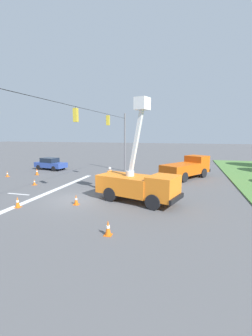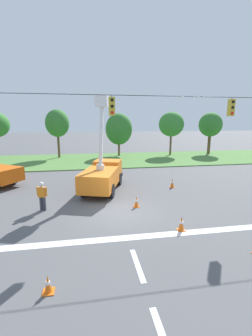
{
  "view_description": "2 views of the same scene",
  "coord_description": "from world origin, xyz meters",
  "px_view_note": "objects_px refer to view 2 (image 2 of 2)",
  "views": [
    {
      "loc": [
        14.27,
        7.76,
        4.72
      ],
      "look_at": [
        -1.84,
        3.27,
        2.16
      ],
      "focal_mm": 24.0,
      "sensor_mm": 36.0,
      "label": 1
    },
    {
      "loc": [
        -1.67,
        -12.31,
        5.26
      ],
      "look_at": [
        1.07,
        3.85,
        1.82
      ],
      "focal_mm": 24.0,
      "sensor_mm": 36.0,
      "label": 2
    }
  ],
  "objects_px": {
    "tree_east_end": "(210,125)",
    "traffic_cone_near_bucket": "(48,284)",
    "tree_far_east": "(171,124)",
    "traffic_cone_mid_right": "(181,223)",
    "utility_truck_bucket_lift": "(103,173)",
    "traffic_cone_foreground_right": "(172,183)",
    "tree_centre": "(57,123)",
    "tree_east": "(119,129)",
    "traffic_cone_mid_left": "(136,202)",
    "road_worker": "(42,194)"
  },
  "relations": [
    {
      "from": "tree_far_east",
      "to": "utility_truck_bucket_lift",
      "type": "bearing_deg",
      "value": -125.34
    },
    {
      "from": "tree_far_east",
      "to": "road_worker",
      "type": "distance_m",
      "value": 25.41
    },
    {
      "from": "tree_east_end",
      "to": "utility_truck_bucket_lift",
      "type": "bearing_deg",
      "value": -137.66
    },
    {
      "from": "traffic_cone_foreground_right",
      "to": "traffic_cone_mid_right",
      "type": "height_order",
      "value": "traffic_cone_foreground_right"
    },
    {
      "from": "tree_east",
      "to": "tree_far_east",
      "type": "bearing_deg",
      "value": -3.08
    },
    {
      "from": "tree_far_east",
      "to": "traffic_cone_foreground_right",
      "type": "height_order",
      "value": "tree_far_east"
    },
    {
      "from": "utility_truck_bucket_lift",
      "to": "traffic_cone_near_bucket",
      "type": "relative_size",
      "value": 12.05
    },
    {
      "from": "traffic_cone_mid_right",
      "to": "traffic_cone_mid_left",
      "type": "bearing_deg",
      "value": 114.27
    },
    {
      "from": "tree_centre",
      "to": "traffic_cone_near_bucket",
      "type": "height_order",
      "value": "tree_centre"
    },
    {
      "from": "tree_far_east",
      "to": "road_worker",
      "type": "xyz_separation_m",
      "value": [
        -15.43,
        -19.84,
        -3.75
      ]
    },
    {
      "from": "tree_centre",
      "to": "traffic_cone_mid_left",
      "type": "bearing_deg",
      "value": -70.97
    },
    {
      "from": "traffic_cone_mid_left",
      "to": "traffic_cone_near_bucket",
      "type": "xyz_separation_m",
      "value": [
        -4.23,
        -6.54,
        -0.07
      ]
    },
    {
      "from": "tree_centre",
      "to": "road_worker",
      "type": "height_order",
      "value": "tree_centre"
    },
    {
      "from": "tree_east_end",
      "to": "traffic_cone_near_bucket",
      "type": "relative_size",
      "value": 11.2
    },
    {
      "from": "tree_far_east",
      "to": "traffic_cone_mid_right",
      "type": "bearing_deg",
      "value": -109.32
    },
    {
      "from": "traffic_cone_near_bucket",
      "to": "traffic_cone_foreground_right",
      "type": "bearing_deg",
      "value": 51.9
    },
    {
      "from": "utility_truck_bucket_lift",
      "to": "traffic_cone_mid_right",
      "type": "bearing_deg",
      "value": -65.26
    },
    {
      "from": "traffic_cone_mid_right",
      "to": "traffic_cone_near_bucket",
      "type": "distance_m",
      "value": 6.56
    },
    {
      "from": "tree_centre",
      "to": "traffic_cone_mid_right",
      "type": "relative_size",
      "value": 9.46
    },
    {
      "from": "tree_east",
      "to": "traffic_cone_mid_right",
      "type": "height_order",
      "value": "tree_east"
    },
    {
      "from": "traffic_cone_near_bucket",
      "to": "tree_east_end",
      "type": "bearing_deg",
      "value": 52.62
    },
    {
      "from": "road_worker",
      "to": "tree_east_end",
      "type": "bearing_deg",
      "value": 42.33
    },
    {
      "from": "tree_east",
      "to": "traffic_cone_foreground_right",
      "type": "xyz_separation_m",
      "value": [
        1.99,
        -17.01,
        -3.69
      ]
    },
    {
      "from": "traffic_cone_mid_left",
      "to": "traffic_cone_mid_right",
      "type": "distance_m",
      "value": 3.7
    },
    {
      "from": "tree_far_east",
      "to": "road_worker",
      "type": "height_order",
      "value": "tree_far_east"
    },
    {
      "from": "road_worker",
      "to": "traffic_cone_near_bucket",
      "type": "xyz_separation_m",
      "value": [
        1.41,
        -6.92,
        -0.72
      ]
    },
    {
      "from": "tree_east",
      "to": "traffic_cone_mid_left",
      "type": "relative_size",
      "value": 9.1
    },
    {
      "from": "utility_truck_bucket_lift",
      "to": "traffic_cone_mid_left",
      "type": "distance_m",
      "value": 4.38
    },
    {
      "from": "traffic_cone_near_bucket",
      "to": "tree_centre",
      "type": "bearing_deg",
      "value": 95.89
    },
    {
      "from": "utility_truck_bucket_lift",
      "to": "traffic_cone_near_bucket",
      "type": "bearing_deg",
      "value": -103.1
    },
    {
      "from": "traffic_cone_mid_right",
      "to": "tree_centre",
      "type": "bearing_deg",
      "value": 109.8
    },
    {
      "from": "tree_east",
      "to": "road_worker",
      "type": "bearing_deg",
      "value": -110.06
    },
    {
      "from": "traffic_cone_mid_right",
      "to": "traffic_cone_near_bucket",
      "type": "relative_size",
      "value": 1.24
    },
    {
      "from": "road_worker",
      "to": "traffic_cone_mid_left",
      "type": "distance_m",
      "value": 5.69
    },
    {
      "from": "tree_centre",
      "to": "tree_far_east",
      "type": "height_order",
      "value": "tree_centre"
    },
    {
      "from": "utility_truck_bucket_lift",
      "to": "road_worker",
      "type": "relative_size",
      "value": 3.99
    },
    {
      "from": "utility_truck_bucket_lift",
      "to": "traffic_cone_mid_right",
      "type": "xyz_separation_m",
      "value": [
        3.33,
        -7.23,
        -0.99
      ]
    },
    {
      "from": "tree_far_east",
      "to": "traffic_cone_mid_left",
      "type": "relative_size",
      "value": 9.43
    },
    {
      "from": "traffic_cone_foreground_right",
      "to": "tree_far_east",
      "type": "bearing_deg",
      "value": 69.98
    },
    {
      "from": "traffic_cone_foreground_right",
      "to": "traffic_cone_mid_right",
      "type": "relative_size",
      "value": 1.03
    },
    {
      "from": "utility_truck_bucket_lift",
      "to": "traffic_cone_mid_left",
      "type": "bearing_deg",
      "value": -64.85
    },
    {
      "from": "tree_east",
      "to": "road_worker",
      "type": "height_order",
      "value": "tree_east"
    },
    {
      "from": "traffic_cone_foreground_right",
      "to": "tree_centre",
      "type": "bearing_deg",
      "value": 122.86
    },
    {
      "from": "traffic_cone_mid_right",
      "to": "utility_truck_bucket_lift",
      "type": "bearing_deg",
      "value": 114.74
    },
    {
      "from": "utility_truck_bucket_lift",
      "to": "traffic_cone_near_bucket",
      "type": "distance_m",
      "value": 10.73
    },
    {
      "from": "tree_centre",
      "to": "tree_east_end",
      "type": "bearing_deg",
      "value": 0.31
    },
    {
      "from": "road_worker",
      "to": "traffic_cone_foreground_right",
      "type": "height_order",
      "value": "road_worker"
    },
    {
      "from": "traffic_cone_mid_left",
      "to": "utility_truck_bucket_lift",
      "type": "bearing_deg",
      "value": 115.15
    },
    {
      "from": "tree_far_east",
      "to": "tree_east_end",
      "type": "relative_size",
      "value": 1.01
    },
    {
      "from": "traffic_cone_foreground_right",
      "to": "traffic_cone_mid_right",
      "type": "bearing_deg",
      "value": -107.65
    }
  ]
}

